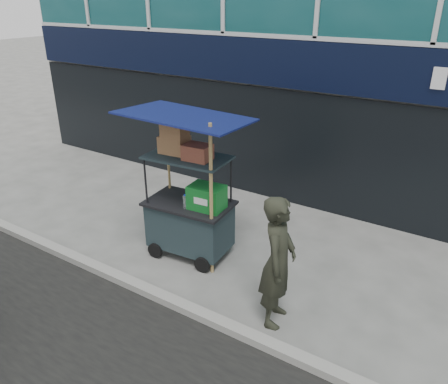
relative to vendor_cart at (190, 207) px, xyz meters
The scene contains 4 objects.
ground 1.64m from the vendor_cart, 51.92° to the right, with size 80.00×80.00×0.00m, color #5E5F5A.
curb 1.75m from the vendor_cart, 56.53° to the right, with size 80.00×0.18×0.12m, color gray.
vendor_cart is the anchor object (origin of this frame).
vendor_man 2.12m from the vendor_cart, 20.15° to the right, with size 0.68×0.45×1.88m, color #26281D.
Camera 1 is at (3.16, -4.09, 4.15)m, focal length 35.00 mm.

